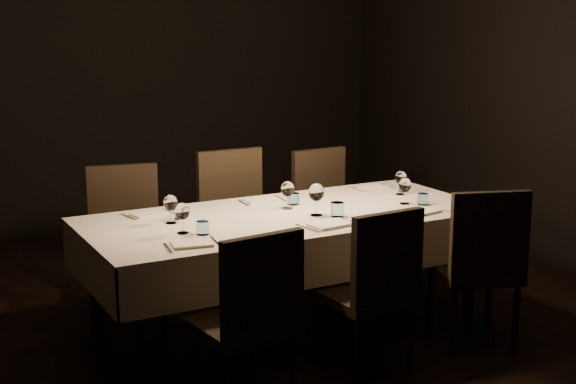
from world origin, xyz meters
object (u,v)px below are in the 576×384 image
dining_table (288,225)px  chair_far_right (327,208)px  chair_near_center (374,283)px  chair_near_left (251,313)px  chair_far_left (126,233)px  chair_near_right (480,260)px  chair_far_center (238,218)px

dining_table → chair_far_right: size_ratio=2.59×
chair_near_center → chair_far_right: size_ratio=0.98×
chair_near_left → chair_far_left: (-0.11, 1.70, 0.02)m
chair_far_right → chair_far_left: bearing=176.4°
chair_near_left → chair_near_right: bearing=176.8°
chair_far_center → chair_far_left: bearing=176.3°
chair_near_left → chair_far_left: size_ratio=0.96×
chair_near_right → chair_far_right: chair_near_right is taller
dining_table → chair_far_center: bearing=88.6°
chair_far_center → chair_far_right: chair_far_center is taller
dining_table → chair_near_left: (-0.68, -0.86, -0.16)m
chair_near_left → dining_table: bearing=-134.8°
chair_near_left → chair_near_right: size_ratio=0.96×
dining_table → chair_far_left: 1.15m
dining_table → chair_near_right: bearing=-40.9°
chair_far_left → chair_far_right: size_ratio=1.01×
dining_table → chair_near_left: bearing=-128.2°
dining_table → chair_far_left: size_ratio=2.56×
chair_far_center → chair_far_right: 0.78m
chair_near_left → chair_far_center: bearing=-119.5°
chair_near_center → chair_far_center: 1.57m
chair_near_left → chair_near_center: bearing=179.3°
chair_near_right → chair_far_center: chair_far_center is taller
chair_near_center → chair_far_right: bearing=-116.7°
chair_near_center → dining_table: bearing=-85.5°
chair_near_left → chair_near_right: chair_near_right is taller
chair_far_left → chair_far_center: (0.80, -0.05, 0.02)m
chair_near_right → chair_far_center: (-0.87, 1.55, 0.02)m
dining_table → chair_far_right: chair_far_right is taller
chair_near_center → chair_far_center: bearing=-90.4°
dining_table → chair_far_left: chair_far_left is taller
chair_near_left → chair_far_right: bearing=-137.4°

